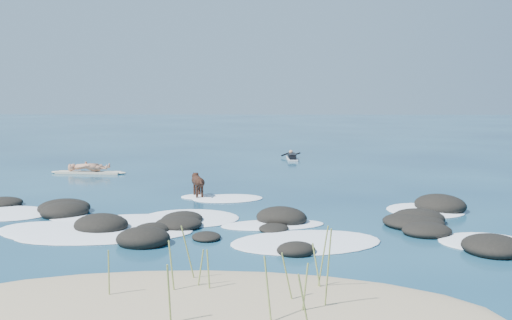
{
  "coord_description": "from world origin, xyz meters",
  "views": [
    {
      "loc": [
        1.16,
        -15.75,
        3.13
      ],
      "look_at": [
        0.56,
        4.0,
        0.9
      ],
      "focal_mm": 40.0,
      "sensor_mm": 36.0,
      "label": 1
    }
  ],
  "objects": [
    {
      "name": "dog",
      "position": [
        -1.17,
        1.56,
        0.5
      ],
      "size": [
        0.54,
        1.16,
        0.76
      ],
      "rotation": [
        0.0,
        0.0,
        1.89
      ],
      "color": "black",
      "rests_on": "ground"
    },
    {
      "name": "reef_rocks",
      "position": [
        -0.22,
        -2.29,
        0.11
      ],
      "size": [
        13.97,
        6.31,
        0.6
      ],
      "color": "black",
      "rests_on": "ground"
    },
    {
      "name": "ground",
      "position": [
        0.0,
        0.0,
        0.0
      ],
      "size": [
        160.0,
        160.0,
        0.0
      ],
      "primitive_type": "plane",
      "color": "#0A2642",
      "rests_on": "ground"
    },
    {
      "name": "standing_surfer_rig",
      "position": [
        -6.31,
        6.84,
        0.7
      ],
      "size": [
        3.13,
        0.71,
        1.78
      ],
      "rotation": [
        0.0,
        0.0,
        -0.07
      ],
      "color": "beige",
      "rests_on": "ground"
    },
    {
      "name": "breaking_foam",
      "position": [
        -1.01,
        -2.16,
        0.01
      ],
      "size": [
        14.18,
        7.48,
        0.12
      ],
      "color": "white",
      "rests_on": "ground"
    },
    {
      "name": "paddling_surfer_rig",
      "position": [
        2.08,
        12.32,
        0.13
      ],
      "size": [
        1.01,
        2.25,
        0.39
      ],
      "rotation": [
        0.0,
        0.0,
        1.61
      ],
      "color": "silver",
      "rests_on": "ground"
    },
    {
      "name": "dune_grass",
      "position": [
        0.79,
        -7.97,
        0.58
      ],
      "size": [
        3.22,
        2.07,
        1.24
      ],
      "color": "olive",
      "rests_on": "ground"
    }
  ]
}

